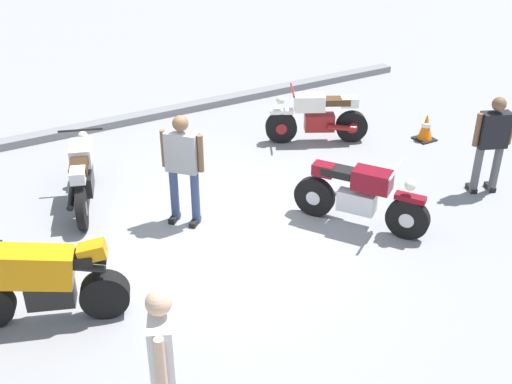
# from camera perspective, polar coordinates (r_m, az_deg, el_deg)

# --- Properties ---
(ground_plane) EXTENTS (40.00, 40.00, 0.00)m
(ground_plane) POSITION_cam_1_polar(r_m,az_deg,el_deg) (9.53, -3.61, -3.72)
(ground_plane) COLOR gray
(curb_edge) EXTENTS (14.00, 0.30, 0.15)m
(curb_edge) POSITION_cam_1_polar(r_m,az_deg,el_deg) (13.33, -12.38, 6.13)
(curb_edge) COLOR gray
(curb_edge) RESTS_ON ground
(motorcycle_maroon_cruiser) EXTENTS (1.28, 1.79, 1.09)m
(motorcycle_maroon_cruiser) POSITION_cam_1_polar(r_m,az_deg,el_deg) (9.56, 9.27, -0.30)
(motorcycle_maroon_cruiser) COLOR black
(motorcycle_maroon_cruiser) RESTS_ON ground
(motorcycle_cream_vintage) EXTENTS (1.81, 1.07, 1.07)m
(motorcycle_cream_vintage) POSITION_cam_1_polar(r_m,az_deg,el_deg) (12.21, 5.52, 6.60)
(motorcycle_cream_vintage) COLOR black
(motorcycle_cream_vintage) RESTS_ON ground
(motorcycle_silver_cruiser) EXTENTS (0.95, 2.01, 1.09)m
(motorcycle_silver_cruiser) POSITION_cam_1_polar(r_m,az_deg,el_deg) (10.37, -15.20, 1.48)
(motorcycle_silver_cruiser) COLOR black
(motorcycle_silver_cruiser) RESTS_ON ground
(motorcycle_orange_sportbike) EXTENTS (1.89, 0.95, 1.14)m
(motorcycle_orange_sportbike) POSITION_cam_1_polar(r_m,az_deg,el_deg) (8.01, -18.48, -7.49)
(motorcycle_orange_sportbike) COLOR black
(motorcycle_orange_sportbike) RESTS_ON ground
(person_in_white_shirt) EXTENTS (0.47, 0.65, 1.78)m
(person_in_white_shirt) POSITION_cam_1_polar(r_m,az_deg,el_deg) (6.08, -8.21, -14.34)
(person_in_white_shirt) COLOR #384772
(person_in_white_shirt) RESTS_ON ground
(person_in_black_shirt) EXTENTS (0.63, 0.44, 1.66)m
(person_in_black_shirt) POSITION_cam_1_polar(r_m,az_deg,el_deg) (10.84, 20.32, 4.40)
(person_in_black_shirt) COLOR #59595B
(person_in_black_shirt) RESTS_ON ground
(person_in_gray_shirt) EXTENTS (0.55, 0.56, 1.73)m
(person_in_gray_shirt) POSITION_cam_1_polar(r_m,az_deg,el_deg) (9.40, -6.56, 2.64)
(person_in_gray_shirt) COLOR #384772
(person_in_gray_shirt) RESTS_ON ground
(traffic_cone) EXTENTS (0.36, 0.36, 0.53)m
(traffic_cone) POSITION_cam_1_polar(r_m,az_deg,el_deg) (12.74, 14.93, 5.60)
(traffic_cone) COLOR black
(traffic_cone) RESTS_ON ground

